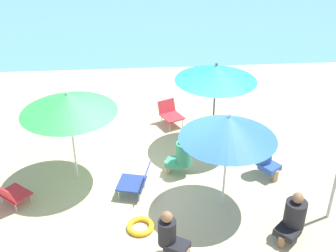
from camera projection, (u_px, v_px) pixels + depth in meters
name	position (u px, v px, depth m)	size (l,w,h in m)	color
ground_plane	(156.00, 184.00, 8.62)	(40.00, 40.00, 0.00)	#CCB789
sea_water	(140.00, 7.00, 20.96)	(40.00, 16.00, 0.01)	#5693A3
umbrella_teal	(216.00, 73.00, 9.02)	(1.76, 1.76, 2.02)	#4C4C51
umbrella_green	(68.00, 103.00, 7.95)	(1.83, 1.83, 1.97)	silver
umbrella_blue	(228.00, 127.00, 7.26)	(1.71, 1.71, 1.95)	silver
beach_chair_a	(137.00, 181.00, 8.19)	(0.71, 0.68, 0.61)	navy
beach_chair_b	(170.00, 113.00, 10.61)	(0.67, 0.74, 0.59)	red
beach_chair_c	(10.00, 193.00, 7.93)	(0.74, 0.74, 0.54)	red
person_a	(266.00, 154.00, 8.67)	(0.52, 0.56, 0.98)	#2D519E
person_b	(170.00, 235.00, 6.73)	(0.53, 0.46, 0.90)	black
person_c	(181.00, 155.00, 8.68)	(0.55, 0.43, 0.95)	#389970
person_d	(293.00, 217.00, 7.11)	(0.57, 0.56, 0.92)	black
swim_ring	(140.00, 226.00, 7.49)	(0.49, 0.49, 0.09)	yellow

